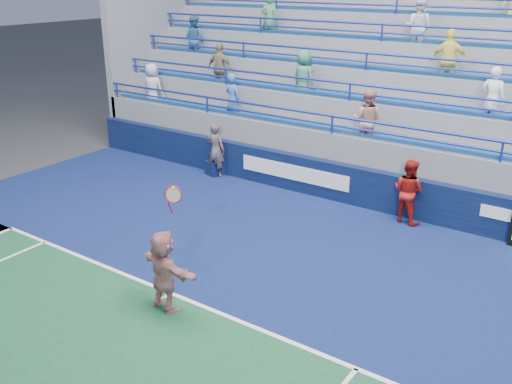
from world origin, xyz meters
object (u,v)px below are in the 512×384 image
Objects in this scene: line_judge at (216,150)px; ball_girl at (408,191)px; judge_chair at (215,167)px; tennis_player at (164,271)px.

line_judge reaches higher than ball_girl.
line_judge reaches higher than judge_chair.
line_judge is at bearing -34.88° from judge_chair.
judge_chair is 0.32× the size of tennis_player.
tennis_player is 6.96m from ball_girl.
tennis_player is 7.70m from line_judge.
tennis_player reaches higher than ball_girl.
line_judge is (-4.02, 6.57, 0.05)m from tennis_player.
judge_chair is at bearing 12.53° from ball_girl.
tennis_player is at bearing -58.15° from judge_chair.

